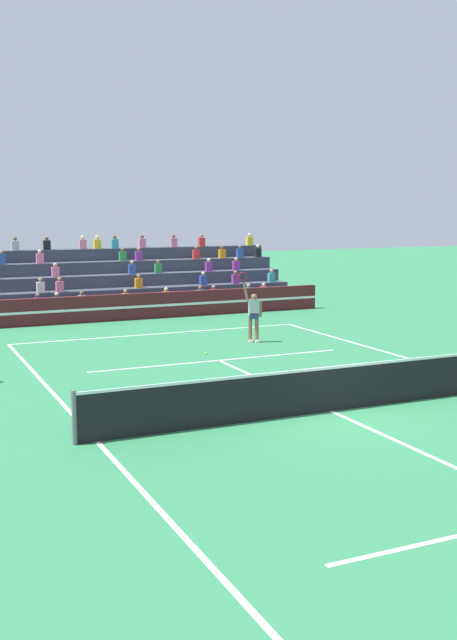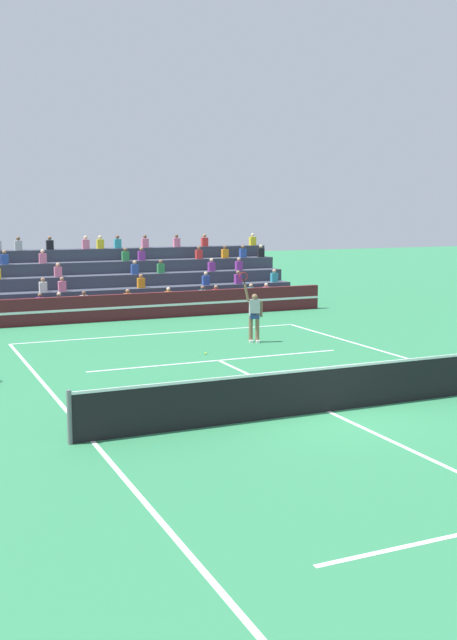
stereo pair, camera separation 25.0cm
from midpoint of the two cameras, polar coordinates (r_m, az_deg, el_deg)
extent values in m
plane|color=#2D7A4C|center=(17.51, 8.01, -6.93)|extent=(120.00, 120.00, 0.00)
cube|color=white|center=(28.09, -4.89, -1.03)|extent=(11.00, 0.10, 0.01)
cube|color=white|center=(15.43, -9.85, -9.08)|extent=(0.10, 23.80, 0.01)
cube|color=white|center=(23.06, -0.44, -3.09)|extent=(8.25, 0.10, 0.01)
cube|color=white|center=(17.51, 8.01, -6.92)|extent=(0.10, 12.85, 0.01)
cylinder|color=slate|center=(15.18, -11.56, -7.28)|extent=(0.10, 0.10, 1.10)
cube|color=black|center=(17.39, 8.04, -5.34)|extent=(11.90, 0.02, 1.00)
cube|color=white|center=(17.27, 8.08, -3.63)|extent=(11.90, 0.04, 0.06)
cube|color=#51191E|center=(31.69, -7.21, 1.01)|extent=(18.00, 0.24, 1.10)
cube|color=white|center=(31.57, -7.14, 0.99)|extent=(18.00, 0.02, 0.10)
cube|color=#383D4C|center=(32.94, -7.84, 0.80)|extent=(17.12, 0.95, 0.55)
cube|color=orange|center=(33.34, -4.38, 1.80)|extent=(0.32, 0.22, 0.44)
sphere|color=beige|center=(33.30, -4.39, 2.35)|extent=(0.18, 0.18, 0.18)
cube|color=red|center=(34.17, -0.75, 1.99)|extent=(0.32, 0.22, 0.44)
sphere|color=#9E7051|center=(34.13, -0.75, 2.52)|extent=(0.18, 0.18, 0.18)
cube|color=silver|center=(32.28, -10.73, 1.46)|extent=(0.32, 0.22, 0.44)
sphere|color=brown|center=(32.25, -10.75, 2.03)|extent=(0.18, 0.18, 0.18)
cube|color=pink|center=(35.25, 3.09, 2.18)|extent=(0.32, 0.22, 0.44)
sphere|color=beige|center=(35.21, 3.10, 2.70)|extent=(0.18, 0.18, 0.18)
cube|color=teal|center=(33.91, -1.78, 1.94)|extent=(0.32, 0.22, 0.44)
sphere|color=brown|center=(33.88, -1.78, 2.48)|extent=(0.18, 0.18, 0.18)
cube|color=black|center=(32.06, -12.56, 1.36)|extent=(0.32, 0.22, 0.44)
sphere|color=beige|center=(32.03, -12.58, 1.93)|extent=(0.18, 0.18, 0.18)
cube|color=teal|center=(34.90, 1.93, 2.12)|extent=(0.32, 0.22, 0.44)
sphere|color=tan|center=(34.86, 1.93, 2.64)|extent=(0.18, 0.18, 0.18)
cube|color=purple|center=(31.92, -13.94, 1.28)|extent=(0.32, 0.22, 0.44)
sphere|color=brown|center=(31.88, -13.96, 1.85)|extent=(0.18, 0.18, 0.18)
cube|color=orange|center=(32.77, -7.47, 1.64)|extent=(0.32, 0.22, 0.44)
sphere|color=#9E7051|center=(32.73, -7.48, 2.20)|extent=(0.18, 0.18, 0.18)
cube|color=#383D4C|center=(33.81, -8.30, 1.46)|extent=(17.12, 0.95, 1.10)
cube|color=#2D4CA5|center=(34.94, -1.54, 3.04)|extent=(0.32, 0.22, 0.44)
sphere|color=beige|center=(34.91, -1.54, 3.56)|extent=(0.18, 0.18, 0.18)
cube|color=purple|center=(35.60, 0.93, 3.14)|extent=(0.32, 0.22, 0.44)
sphere|color=#9E7051|center=(35.57, 0.93, 3.65)|extent=(0.18, 0.18, 0.18)
cube|color=pink|center=(32.99, -12.35, 2.52)|extent=(0.32, 0.22, 0.44)
sphere|color=#9E7051|center=(32.96, -12.37, 3.08)|extent=(0.18, 0.18, 0.18)
cube|color=silver|center=(32.84, -13.73, 2.45)|extent=(0.32, 0.22, 0.44)
sphere|color=#9E7051|center=(32.81, -13.75, 3.01)|extent=(0.18, 0.18, 0.18)
cube|color=orange|center=(33.87, -6.47, 2.82)|extent=(0.32, 0.22, 0.44)
sphere|color=#9E7051|center=(33.84, -6.48, 3.35)|extent=(0.18, 0.18, 0.18)
cube|color=teal|center=(36.45, 3.70, 3.25)|extent=(0.32, 0.22, 0.44)
sphere|color=tan|center=(36.42, 3.70, 3.75)|extent=(0.18, 0.18, 0.18)
cube|color=#383D4C|center=(34.69, -8.73, 2.08)|extent=(17.12, 0.95, 1.65)
cube|color=purple|center=(36.61, 0.99, 4.15)|extent=(0.32, 0.22, 0.44)
sphere|color=tan|center=(36.59, 0.99, 4.65)|extent=(0.18, 0.18, 0.18)
cube|color=#2D4CA5|center=(34.73, -6.96, 3.86)|extent=(0.32, 0.22, 0.44)
sphere|color=tan|center=(34.70, -6.96, 4.38)|extent=(0.18, 0.18, 0.18)
cube|color=#338C4C|center=(35.12, -4.98, 3.94)|extent=(0.32, 0.22, 0.44)
sphere|color=brown|center=(35.09, -4.98, 4.46)|extent=(0.18, 0.18, 0.18)
cube|color=purple|center=(36.03, -1.11, 4.08)|extent=(0.32, 0.22, 0.44)
sphere|color=beige|center=(36.00, -1.11, 4.59)|extent=(0.18, 0.18, 0.18)
cube|color=pink|center=(33.88, -12.65, 3.60)|extent=(0.32, 0.22, 0.44)
sphere|color=tan|center=(33.85, -12.67, 4.14)|extent=(0.18, 0.18, 0.18)
cube|color=#383D4C|center=(35.58, -9.14, 2.68)|extent=(17.12, 0.95, 2.20)
cube|color=red|center=(36.76, -2.07, 5.02)|extent=(0.32, 0.22, 0.44)
sphere|color=brown|center=(36.75, -2.08, 5.52)|extent=(0.18, 0.18, 0.18)
cube|color=#2D4CA5|center=(34.43, -16.49, 4.45)|extent=(0.32, 0.22, 0.44)
sphere|color=#9E7051|center=(34.41, -16.51, 4.98)|extent=(0.18, 0.18, 0.18)
cube|color=pink|center=(34.68, -13.77, 4.58)|extent=(0.32, 0.22, 0.44)
sphere|color=beige|center=(34.66, -13.79, 5.11)|extent=(0.18, 0.18, 0.18)
cube|color=black|center=(38.15, 2.66, 5.15)|extent=(0.32, 0.22, 0.44)
sphere|color=beige|center=(38.13, 2.67, 5.63)|extent=(0.18, 0.18, 0.18)
cube|color=#338C4C|center=(35.55, -7.66, 4.84)|extent=(0.32, 0.22, 0.44)
sphere|color=brown|center=(35.54, -7.67, 5.35)|extent=(0.18, 0.18, 0.18)
cube|color=orange|center=(37.30, -0.08, 5.08)|extent=(0.32, 0.22, 0.44)
sphere|color=brown|center=(37.29, -0.08, 5.57)|extent=(0.18, 0.18, 0.18)
cube|color=purple|center=(35.78, -6.45, 4.88)|extent=(0.32, 0.22, 0.44)
sphere|color=#9E7051|center=(35.76, -6.45, 5.39)|extent=(0.18, 0.18, 0.18)
cube|color=#2D4CA5|center=(37.71, 1.29, 5.11)|extent=(0.32, 0.22, 0.44)
sphere|color=brown|center=(37.69, 1.29, 5.60)|extent=(0.18, 0.18, 0.18)
cube|color=#383D4C|center=(36.47, -9.53, 3.24)|extent=(17.12, 0.95, 2.75)
cube|color=black|center=(35.68, -13.26, 5.59)|extent=(0.32, 0.22, 0.44)
sphere|color=brown|center=(35.66, -13.28, 6.10)|extent=(0.18, 0.18, 0.18)
cube|color=yellow|center=(36.19, -9.55, 5.73)|extent=(0.32, 0.22, 0.44)
sphere|color=beige|center=(36.18, -9.56, 6.24)|extent=(0.18, 0.18, 0.18)
cube|color=red|center=(37.87, -1.65, 5.96)|extent=(0.32, 0.22, 0.44)
sphere|color=#9E7051|center=(37.86, -1.65, 6.44)|extent=(0.18, 0.18, 0.18)
cube|color=teal|center=(36.41, -8.25, 5.78)|extent=(0.32, 0.22, 0.44)
sphere|color=brown|center=(36.40, -8.26, 6.28)|extent=(0.18, 0.18, 0.18)
cube|color=pink|center=(37.33, -3.79, 5.91)|extent=(0.32, 0.22, 0.44)
sphere|color=brown|center=(37.32, -3.79, 6.40)|extent=(0.18, 0.18, 0.18)
cube|color=#B2B2B7|center=(35.44, -15.53, 5.49)|extent=(0.32, 0.22, 0.44)
sphere|color=brown|center=(35.43, -15.55, 6.00)|extent=(0.18, 0.18, 0.18)
cube|color=yellow|center=(38.97, 2.03, 6.03)|extent=(0.32, 0.22, 0.44)
sphere|color=beige|center=(38.96, 2.04, 6.50)|extent=(0.18, 0.18, 0.18)
cube|color=pink|center=(36.02, -10.63, 5.69)|extent=(0.32, 0.22, 0.44)
sphere|color=beige|center=(36.01, -10.65, 6.20)|extent=(0.18, 0.18, 0.18)
cube|color=pink|center=(36.80, -6.18, 5.84)|extent=(0.32, 0.22, 0.44)
sphere|color=brown|center=(36.79, -6.19, 6.34)|extent=(0.18, 0.18, 0.18)
cylinder|color=brown|center=(26.10, 2.49, -0.74)|extent=(0.14, 0.14, 0.90)
cylinder|color=brown|center=(26.14, 1.98, -0.73)|extent=(0.14, 0.14, 0.90)
cube|color=navy|center=(26.03, 2.27, 0.32)|extent=(0.36, 0.27, 0.20)
cube|color=#B2B2B7|center=(25.99, 2.27, 0.98)|extent=(0.40, 0.28, 0.56)
sphere|color=brown|center=(25.94, 2.28, 1.77)|extent=(0.22, 0.22, 0.22)
cube|color=white|center=(26.13, 2.50, -1.63)|extent=(0.18, 0.28, 0.09)
cube|color=white|center=(26.16, 1.99, -1.62)|extent=(0.18, 0.28, 0.09)
cylinder|color=brown|center=(26.04, 2.79, 0.86)|extent=(0.09, 0.09, 0.56)
cylinder|color=brown|center=(25.87, 1.67, 2.09)|extent=(0.23, 0.14, 0.61)
cylinder|color=black|center=(25.81, 1.49, 2.95)|extent=(0.08, 0.05, 0.22)
torus|color=#B21E1E|center=(25.79, 1.41, 3.34)|extent=(0.36, 0.12, 0.37)
sphere|color=#C6DB33|center=(24.02, -1.45, -2.55)|extent=(0.07, 0.07, 0.07)
camera|label=1|loc=(0.13, -89.70, 0.04)|focal=42.00mm
camera|label=2|loc=(0.13, 90.30, -0.04)|focal=42.00mm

